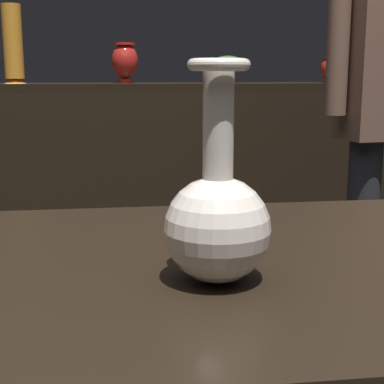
% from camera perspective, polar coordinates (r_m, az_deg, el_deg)
% --- Properties ---
extents(back_display_shelf, '(2.60, 0.40, 0.99)m').
position_cam_1_polar(back_display_shelf, '(2.98, -6.27, 0.96)').
color(back_display_shelf, black).
rests_on(back_display_shelf, ground_plane).
extents(vase_centerpiece, '(0.13, 0.13, 0.26)m').
position_cam_1_polar(vase_centerpiece, '(0.68, 2.50, -2.44)').
color(vase_centerpiece, silver).
rests_on(vase_centerpiece, display_plinth).
extents(shelf_vase_left, '(0.11, 0.11, 0.36)m').
position_cam_1_polar(shelf_vase_left, '(2.93, -17.07, 13.56)').
color(shelf_vase_left, orange).
rests_on(shelf_vase_left, back_display_shelf).
extents(shelf_vase_center, '(0.13, 0.13, 0.20)m').
position_cam_1_polar(shelf_vase_center, '(2.99, -6.57, 12.59)').
color(shelf_vase_center, red).
rests_on(shelf_vase_center, back_display_shelf).
extents(shelf_vase_far_right, '(0.09, 0.09, 0.13)m').
position_cam_1_polar(shelf_vase_far_right, '(3.14, 13.24, 11.64)').
color(shelf_vase_far_right, red).
rests_on(shelf_vase_far_right, back_display_shelf).
extents(shelf_vase_right, '(0.15, 0.15, 0.14)m').
position_cam_1_polar(shelf_vase_right, '(3.05, 3.50, 12.42)').
color(shelf_vase_right, '#477A38').
rests_on(shelf_vase_right, back_display_shelf).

